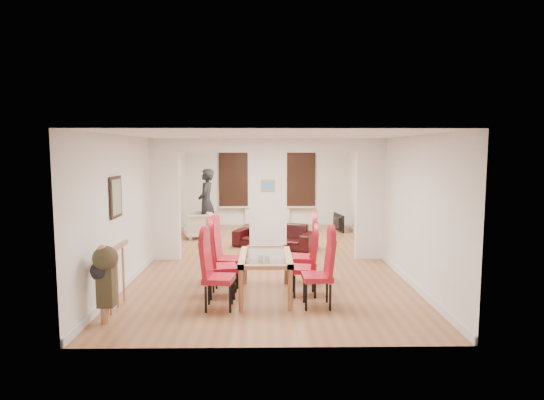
{
  "coord_description": "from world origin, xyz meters",
  "views": [
    {
      "loc": [
        -0.06,
        -9.71,
        2.35
      ],
      "look_at": [
        0.09,
        0.6,
        1.22
      ],
      "focal_mm": 30.0,
      "sensor_mm": 36.0,
      "label": 1
    }
  ],
  "objects_px": {
    "bottle": "(265,223)",
    "dining_chair_rb": "(304,264)",
    "dining_chair_lb": "(223,262)",
    "person": "(206,202)",
    "television": "(336,222)",
    "coffee_table": "(268,232)",
    "dining_chair_rc": "(302,253)",
    "dining_chair_ra": "(317,271)",
    "dining_chair_lc": "(228,255)",
    "armchair": "(198,225)",
    "dining_table": "(266,275)",
    "dining_chair_la": "(219,273)",
    "sofa": "(275,236)",
    "bowl": "(269,227)"
  },
  "relations": [
    {
      "from": "dining_chair_rc",
      "to": "bowl",
      "type": "xyz_separation_m",
      "value": [
        -0.55,
        4.57,
        -0.31
      ]
    },
    {
      "from": "dining_chair_rb",
      "to": "bottle",
      "type": "bearing_deg",
      "value": 104.99
    },
    {
      "from": "coffee_table",
      "to": "bowl",
      "type": "xyz_separation_m",
      "value": [
        0.02,
        0.01,
        0.14
      ]
    },
    {
      "from": "dining_table",
      "to": "dining_chair_lc",
      "type": "relative_size",
      "value": 1.34
    },
    {
      "from": "dining_chair_lc",
      "to": "armchair",
      "type": "distance_m",
      "value": 4.54
    },
    {
      "from": "sofa",
      "to": "coffee_table",
      "type": "height_order",
      "value": "sofa"
    },
    {
      "from": "dining_chair_lb",
      "to": "dining_chair_ra",
      "type": "distance_m",
      "value": 1.54
    },
    {
      "from": "armchair",
      "to": "bowl",
      "type": "height_order",
      "value": "armchair"
    },
    {
      "from": "dining_chair_lb",
      "to": "person",
      "type": "relative_size",
      "value": 0.6
    },
    {
      "from": "dining_chair_lb",
      "to": "coffee_table",
      "type": "distance_m",
      "value": 5.25
    },
    {
      "from": "dining_chair_lc",
      "to": "bottle",
      "type": "height_order",
      "value": "dining_chair_lc"
    },
    {
      "from": "sofa",
      "to": "bottle",
      "type": "bearing_deg",
      "value": 121.19
    },
    {
      "from": "bowl",
      "to": "dining_chair_lc",
      "type": "bearing_deg",
      "value": -99.29
    },
    {
      "from": "dining_chair_lb",
      "to": "armchair",
      "type": "relative_size",
      "value": 1.47
    },
    {
      "from": "dining_table",
      "to": "dining_chair_la",
      "type": "xyz_separation_m",
      "value": [
        -0.69,
        -0.57,
        0.2
      ]
    },
    {
      "from": "dining_chair_ra",
      "to": "dining_chair_la",
      "type": "bearing_deg",
      "value": -179.63
    },
    {
      "from": "bottle",
      "to": "dining_table",
      "type": "bearing_deg",
      "value": -89.81
    },
    {
      "from": "dining_chair_ra",
      "to": "dining_chair_rc",
      "type": "distance_m",
      "value": 1.13
    },
    {
      "from": "dining_table",
      "to": "bowl",
      "type": "distance_m",
      "value": 5.2
    },
    {
      "from": "dining_chair_lc",
      "to": "dining_chair_rb",
      "type": "distance_m",
      "value": 1.39
    },
    {
      "from": "dining_table",
      "to": "sofa",
      "type": "height_order",
      "value": "dining_table"
    },
    {
      "from": "dining_chair_lb",
      "to": "dining_chair_lc",
      "type": "xyz_separation_m",
      "value": [
        0.02,
        0.57,
        -0.01
      ]
    },
    {
      "from": "dining_table",
      "to": "dining_chair_rc",
      "type": "xyz_separation_m",
      "value": [
        0.64,
        0.63,
        0.22
      ]
    },
    {
      "from": "dining_chair_rc",
      "to": "coffee_table",
      "type": "relative_size",
      "value": 1.15
    },
    {
      "from": "bottle",
      "to": "dining_chair_rb",
      "type": "bearing_deg",
      "value": -82.98
    },
    {
      "from": "dining_chair_rc",
      "to": "bottle",
      "type": "height_order",
      "value": "dining_chair_rc"
    },
    {
      "from": "dining_chair_rb",
      "to": "coffee_table",
      "type": "xyz_separation_m",
      "value": [
        -0.55,
        5.14,
        -0.4
      ]
    },
    {
      "from": "dining_chair_lb",
      "to": "person",
      "type": "height_order",
      "value": "person"
    },
    {
      "from": "dining_chair_rc",
      "to": "coffee_table",
      "type": "distance_m",
      "value": 4.62
    },
    {
      "from": "person",
      "to": "armchair",
      "type": "bearing_deg",
      "value": -25.87
    },
    {
      "from": "dining_table",
      "to": "dining_chair_la",
      "type": "distance_m",
      "value": 0.92
    },
    {
      "from": "sofa",
      "to": "television",
      "type": "height_order",
      "value": "sofa"
    },
    {
      "from": "dining_chair_rc",
      "to": "dining_table",
      "type": "bearing_deg",
      "value": -127.08
    },
    {
      "from": "dining_chair_rc",
      "to": "person",
      "type": "relative_size",
      "value": 0.61
    },
    {
      "from": "dining_chair_ra",
      "to": "armchair",
      "type": "distance_m",
      "value": 6.05
    },
    {
      "from": "sofa",
      "to": "bowl",
      "type": "xyz_separation_m",
      "value": [
        -0.13,
        1.47,
        -0.03
      ]
    },
    {
      "from": "dining_chair_lc",
      "to": "person",
      "type": "xyz_separation_m",
      "value": [
        -0.97,
        4.71,
        0.38
      ]
    },
    {
      "from": "dining_chair_rb",
      "to": "dining_chair_rc",
      "type": "distance_m",
      "value": 0.58
    },
    {
      "from": "dining_chair_lc",
      "to": "television",
      "type": "distance_m",
      "value": 6.0
    },
    {
      "from": "bottle",
      "to": "dining_chair_lc",
      "type": "bearing_deg",
      "value": -97.83
    },
    {
      "from": "dining_chair_lb",
      "to": "dining_chair_ra",
      "type": "relative_size",
      "value": 1.03
    },
    {
      "from": "dining_chair_la",
      "to": "armchair",
      "type": "height_order",
      "value": "dining_chair_la"
    },
    {
      "from": "person",
      "to": "television",
      "type": "height_order",
      "value": "person"
    },
    {
      "from": "dining_chair_lc",
      "to": "armchair",
      "type": "bearing_deg",
      "value": 113.56
    },
    {
      "from": "television",
      "to": "coffee_table",
      "type": "relative_size",
      "value": 0.88
    },
    {
      "from": "dining_chair_la",
      "to": "dining_chair_lb",
      "type": "xyz_separation_m",
      "value": [
        0.01,
        0.57,
        0.02
      ]
    },
    {
      "from": "dining_table",
      "to": "dining_chair_rc",
      "type": "relative_size",
      "value": 1.29
    },
    {
      "from": "person",
      "to": "dining_table",
      "type": "bearing_deg",
      "value": 20.66
    },
    {
      "from": "dining_chair_rb",
      "to": "bottle",
      "type": "height_order",
      "value": "dining_chair_rb"
    },
    {
      "from": "dining_chair_lc",
      "to": "bowl",
      "type": "xyz_separation_m",
      "value": [
        0.76,
        4.62,
        -0.29
      ]
    }
  ]
}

